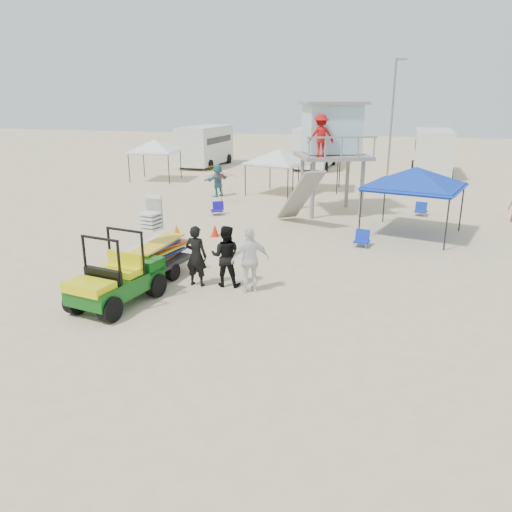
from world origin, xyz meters
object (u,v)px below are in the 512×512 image
(utility_cart, at_px, (114,273))
(canopy_blue, at_px, (416,170))
(lifeguard_tower, at_px, (331,133))
(man_left, at_px, (196,256))
(surf_trailer, at_px, (155,249))

(utility_cart, relative_size, canopy_blue, 0.67)
(canopy_blue, bearing_deg, lifeguard_tower, 139.24)
(man_left, xyz_separation_m, lifeguard_tower, (2.21, 11.48, 2.92))
(utility_cart, height_order, canopy_blue, canopy_blue)
(man_left, distance_m, canopy_blue, 10.30)
(lifeguard_tower, height_order, canopy_blue, lifeguard_tower)
(surf_trailer, height_order, canopy_blue, canopy_blue)
(lifeguard_tower, bearing_deg, surf_trailer, -108.45)
(surf_trailer, distance_m, man_left, 1.55)
(man_left, height_order, lifeguard_tower, lifeguard_tower)
(lifeguard_tower, xyz_separation_m, canopy_blue, (3.97, -3.42, -1.19))
(lifeguard_tower, bearing_deg, man_left, -100.91)
(utility_cart, bearing_deg, man_left, 53.22)
(lifeguard_tower, bearing_deg, canopy_blue, -40.76)
(utility_cart, xyz_separation_m, surf_trailer, (0.01, 2.34, 0.01))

